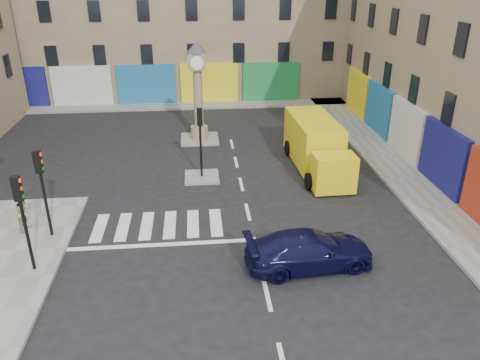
{
  "coord_description": "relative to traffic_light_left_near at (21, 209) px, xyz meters",
  "views": [
    {
      "loc": [
        -2.17,
        -14.68,
        10.25
      ],
      "look_at": [
        -0.43,
        3.21,
        2.0
      ],
      "focal_mm": 35.0,
      "sensor_mm": 36.0,
      "label": 1
    }
  ],
  "objects": [
    {
      "name": "ground",
      "position": [
        8.3,
        -0.2,
        -2.62
      ],
      "size": [
        120.0,
        120.0,
        0.0
      ],
      "primitive_type": "plane",
      "color": "black",
      "rests_on": "ground"
    },
    {
      "name": "sidewalk_right",
      "position": [
        17.0,
        9.8,
        -2.55
      ],
      "size": [
        2.6,
        30.0,
        0.15
      ],
      "primitive_type": "cube",
      "color": "gray",
      "rests_on": "ground"
    },
    {
      "name": "sidewalk_far",
      "position": [
        4.3,
        22.0,
        -2.55
      ],
      "size": [
        32.0,
        2.4,
        0.15
      ],
      "primitive_type": "cube",
      "color": "gray",
      "rests_on": "ground"
    },
    {
      "name": "island_near",
      "position": [
        6.3,
        7.8,
        -2.56
      ],
      "size": [
        1.8,
        1.8,
        0.12
      ],
      "primitive_type": "cube",
      "color": "gray",
      "rests_on": "ground"
    },
    {
      "name": "island_far",
      "position": [
        6.3,
        13.8,
        -2.56
      ],
      "size": [
        2.4,
        2.4,
        0.12
      ],
      "primitive_type": "cube",
      "color": "gray",
      "rests_on": "ground"
    },
    {
      "name": "traffic_light_left_near",
      "position": [
        0.0,
        0.0,
        0.0
      ],
      "size": [
        0.28,
        0.22,
        3.7
      ],
      "color": "black",
      "rests_on": "sidewalk_left"
    },
    {
      "name": "traffic_light_left_far",
      "position": [
        0.0,
        2.4,
        0.0
      ],
      "size": [
        0.28,
        0.22,
        3.7
      ],
      "color": "black",
      "rests_on": "sidewalk_left"
    },
    {
      "name": "traffic_light_island",
      "position": [
        6.3,
        7.8,
        -0.03
      ],
      "size": [
        0.28,
        0.22,
        3.7
      ],
      "color": "black",
      "rests_on": "island_near"
    },
    {
      "name": "clock_pillar",
      "position": [
        6.3,
        13.8,
        0.93
      ],
      "size": [
        1.2,
        1.2,
        6.1
      ],
      "color": "#907B5E",
      "rests_on": "island_far"
    },
    {
      "name": "navy_sedan",
      "position": [
        10.09,
        -0.59,
        -1.93
      ],
      "size": [
        4.96,
        2.41,
        1.39
      ],
      "primitive_type": "imported",
      "rotation": [
        0.0,
        0.0,
        1.67
      ],
      "color": "black",
      "rests_on": "ground"
    },
    {
      "name": "yellow_van",
      "position": [
        12.62,
        8.69,
        -1.33
      ],
      "size": [
        2.6,
        7.19,
        2.59
      ],
      "rotation": [
        0.0,
        0.0,
        0.03
      ],
      "color": "yellow",
      "rests_on": "ground"
    },
    {
      "name": "pedestrian_tan",
      "position": [
        -1.12,
        2.96,
        -1.67
      ],
      "size": [
        0.78,
        0.9,
        1.59
      ],
      "primitive_type": "imported",
      "rotation": [
        0.0,
        0.0,
        1.32
      ],
      "color": "#93815A",
      "rests_on": "sidewalk_left"
    }
  ]
}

